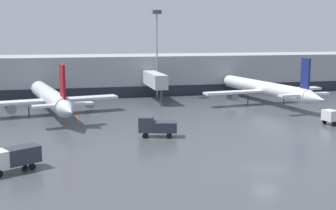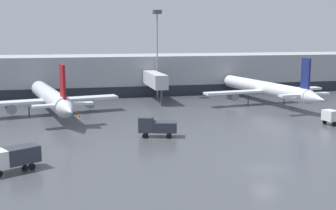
{
  "view_description": "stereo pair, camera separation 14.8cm",
  "coord_description": "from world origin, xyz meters",
  "px_view_note": "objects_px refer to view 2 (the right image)",
  "views": [
    {
      "loc": [
        -19.59,
        -38.26,
        13.59
      ],
      "look_at": [
        -4.59,
        24.13,
        3.0
      ],
      "focal_mm": 45.0,
      "sensor_mm": 36.0,
      "label": 1
    },
    {
      "loc": [
        -19.44,
        -38.3,
        13.59
      ],
      "look_at": [
        -4.59,
        24.13,
        3.0
      ],
      "focal_mm": 45.0,
      "sensor_mm": 36.0,
      "label": 2
    }
  ],
  "objects_px": {
    "parked_jet_1": "(51,97)",
    "apron_light_mast_0": "(157,29)",
    "parked_jet_0": "(265,88)",
    "service_truck_3": "(156,126)",
    "service_truck_0": "(12,157)",
    "traffic_cone_0": "(79,116)"
  },
  "relations": [
    {
      "from": "parked_jet_1",
      "to": "apron_light_mast_0",
      "type": "height_order",
      "value": "apron_light_mast_0"
    },
    {
      "from": "parked_jet_0",
      "to": "apron_light_mast_0",
      "type": "relative_size",
      "value": 1.84
    },
    {
      "from": "service_truck_3",
      "to": "apron_light_mast_0",
      "type": "distance_m",
      "value": 38.87
    },
    {
      "from": "apron_light_mast_0",
      "to": "service_truck_0",
      "type": "bearing_deg",
      "value": -118.05
    },
    {
      "from": "parked_jet_1",
      "to": "apron_light_mast_0",
      "type": "relative_size",
      "value": 1.75
    },
    {
      "from": "parked_jet_1",
      "to": "service_truck_3",
      "type": "xyz_separation_m",
      "value": [
        14.45,
        -20.3,
        -1.5
      ]
    },
    {
      "from": "service_truck_0",
      "to": "traffic_cone_0",
      "type": "xyz_separation_m",
      "value": [
        7.29,
        27.42,
        -1.19
      ]
    },
    {
      "from": "service_truck_0",
      "to": "apron_light_mast_0",
      "type": "bearing_deg",
      "value": -146.77
    },
    {
      "from": "parked_jet_0",
      "to": "parked_jet_1",
      "type": "bearing_deg",
      "value": 85.84
    },
    {
      "from": "service_truck_0",
      "to": "traffic_cone_0",
      "type": "relative_size",
      "value": 8.78
    },
    {
      "from": "service_truck_0",
      "to": "service_truck_3",
      "type": "xyz_separation_m",
      "value": [
        17.18,
        11.03,
        -0.0
      ]
    },
    {
      "from": "apron_light_mast_0",
      "to": "parked_jet_1",
      "type": "bearing_deg",
      "value": -145.26
    },
    {
      "from": "parked_jet_0",
      "to": "service_truck_0",
      "type": "bearing_deg",
      "value": 120.0
    },
    {
      "from": "service_truck_0",
      "to": "traffic_cone_0",
      "type": "height_order",
      "value": "service_truck_0"
    },
    {
      "from": "service_truck_0",
      "to": "traffic_cone_0",
      "type": "distance_m",
      "value": 28.4
    },
    {
      "from": "parked_jet_0",
      "to": "apron_light_mast_0",
      "type": "xyz_separation_m",
      "value": [
        -19.36,
        13.21,
        11.79
      ]
    },
    {
      "from": "parked_jet_1",
      "to": "service_truck_3",
      "type": "distance_m",
      "value": 24.96
    },
    {
      "from": "parked_jet_1",
      "to": "service_truck_0",
      "type": "xyz_separation_m",
      "value": [
        -2.73,
        -31.33,
        -1.49
      ]
    },
    {
      "from": "service_truck_3",
      "to": "parked_jet_1",
      "type": "bearing_deg",
      "value": -38.91
    },
    {
      "from": "parked_jet_1",
      "to": "service_truck_0",
      "type": "height_order",
      "value": "parked_jet_1"
    },
    {
      "from": "parked_jet_1",
      "to": "traffic_cone_0",
      "type": "distance_m",
      "value": 6.58
    },
    {
      "from": "parked_jet_0",
      "to": "service_truck_3",
      "type": "xyz_separation_m",
      "value": [
        -27.06,
        -22.45,
        -1.63
      ]
    }
  ]
}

